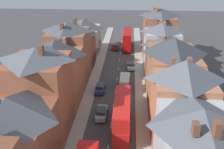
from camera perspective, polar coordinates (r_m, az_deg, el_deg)
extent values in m
cube|color=#A8A399|center=(55.94, -4.34, -2.44)|extent=(2.20, 104.00, 0.14)
cube|color=#A8A399|center=(55.44, 6.16, -2.77)|extent=(2.20, 104.00, 0.14)
cube|color=silver|center=(38.66, -0.92, -15.95)|extent=(0.14, 1.80, 0.01)
cube|color=silver|center=(43.42, -0.22, -10.90)|extent=(0.14, 1.80, 0.01)
cube|color=silver|center=(48.47, 0.33, -6.88)|extent=(0.14, 1.80, 0.01)
cube|color=silver|center=(53.71, 0.76, -3.62)|extent=(0.14, 1.80, 0.01)
cube|color=silver|center=(59.09, 1.11, -0.95)|extent=(0.14, 1.80, 0.01)
cube|color=silver|center=(64.58, 1.40, 1.27)|extent=(0.14, 1.80, 0.01)
cube|color=silver|center=(70.16, 1.65, 3.14)|extent=(0.14, 1.80, 0.01)
cube|color=silver|center=(75.80, 1.86, 4.73)|extent=(0.14, 1.80, 0.01)
cube|color=silver|center=(81.49, 2.04, 6.10)|extent=(0.14, 1.80, 0.01)
cube|color=silver|center=(87.23, 2.20, 7.29)|extent=(0.14, 1.80, 0.01)
cube|color=silver|center=(93.00, 2.34, 8.33)|extent=(0.14, 1.80, 0.01)
cube|color=silver|center=(98.79, 2.46, 9.25)|extent=(0.14, 1.80, 0.01)
pyramid|color=#565B66|center=(30.24, -21.99, -7.07)|extent=(8.00, 11.64, 2.92)
cube|color=#935138|center=(40.34, -15.15, -4.81)|extent=(8.00, 8.76, 11.94)
cube|color=black|center=(41.51, -9.26, -10.41)|extent=(0.12, 8.06, 3.20)
pyramid|color=#565B66|center=(37.65, -16.25, 4.41)|extent=(8.00, 8.76, 1.78)
cube|color=brown|center=(36.34, -15.19, 5.05)|extent=(0.60, 0.90, 1.44)
cube|color=#A36042|center=(48.73, -11.64, -0.91)|extent=(8.00, 9.73, 9.55)
cube|color=navy|center=(49.24, -6.91, -4.41)|extent=(0.12, 8.95, 3.20)
pyramid|color=#383D47|center=(46.57, -12.25, 5.92)|extent=(8.00, 9.73, 2.63)
cube|color=#99664C|center=(46.37, -10.36, 7.01)|extent=(0.60, 0.90, 1.56)
cube|color=brown|center=(56.80, -9.29, 3.83)|extent=(8.00, 9.03, 11.28)
cube|color=#1E5133|center=(57.53, -5.21, -0.02)|extent=(0.12, 8.31, 3.20)
pyramid|color=#474C56|center=(54.94, -9.75, 10.31)|extent=(8.00, 9.03, 1.92)
cube|color=brown|center=(52.63, -10.91, 10.30)|extent=(0.60, 0.90, 1.18)
cube|color=brown|center=(55.10, -8.11, 11.28)|extent=(0.60, 0.90, 1.54)
cube|color=brown|center=(65.28, -7.53, 5.20)|extent=(8.00, 8.33, 8.31)
cube|color=black|center=(65.47, -4.03, 3.03)|extent=(0.12, 7.66, 3.20)
pyramid|color=#565B66|center=(63.75, -7.80, 9.94)|extent=(8.00, 8.33, 2.79)
cube|color=#99664C|center=(61.51, -6.87, 10.11)|extent=(0.60, 0.90, 1.31)
cube|color=#BCB7A8|center=(74.61, -6.06, 7.26)|extent=(8.00, 11.29, 7.38)
cube|color=black|center=(74.65, -3.00, 5.69)|extent=(0.12, 10.39, 3.20)
pyramid|color=#474C56|center=(73.36, -6.23, 10.98)|extent=(8.00, 11.29, 2.56)
cube|color=brown|center=(73.40, -5.88, 11.57)|extent=(0.60, 0.90, 1.41)
pyramid|color=#565B66|center=(28.01, 19.16, -9.01)|extent=(8.00, 11.96, 2.21)
cube|color=brown|center=(25.20, 17.77, -11.15)|extent=(0.60, 0.90, 1.20)
cube|color=brown|center=(25.36, 21.92, -11.03)|extent=(0.60, 0.90, 1.60)
cube|color=#B2704C|center=(38.87, 14.73, -7.64)|extent=(8.00, 7.83, 9.92)
cube|color=#1E5133|center=(40.15, 8.58, -11.68)|extent=(0.12, 7.21, 3.20)
pyramid|color=#565B66|center=(36.07, 15.77, 1.01)|extent=(8.00, 7.83, 2.76)
cube|color=brown|center=(36.34, 16.50, 2.39)|extent=(0.60, 0.90, 1.52)
cube|color=brown|center=(37.62, 13.15, 2.99)|extent=(0.60, 0.90, 0.91)
cube|color=#A36042|center=(47.41, 12.82, -1.24)|extent=(8.00, 11.97, 10.29)
cube|color=olive|center=(48.54, 7.83, -4.91)|extent=(0.12, 11.01, 3.20)
pyramid|color=#383D47|center=(45.15, 13.55, 6.17)|extent=(8.00, 11.97, 2.55)
cube|color=brown|center=(45.52, 13.43, 7.13)|extent=(0.60, 0.90, 1.22)
cube|color=brown|center=(56.67, 11.43, 2.15)|extent=(8.00, 7.61, 8.58)
cube|color=navy|center=(57.31, 7.31, -0.22)|extent=(0.12, 7.00, 3.20)
pyramid|color=#474C56|center=(54.99, 11.87, 7.27)|extent=(8.00, 7.61, 1.98)
cube|color=#99664C|center=(54.13, 11.14, 7.69)|extent=(0.60, 0.90, 1.13)
cube|color=#ADB2B7|center=(63.69, 10.70, 5.04)|extent=(8.00, 7.74, 9.41)
cube|color=olive|center=(64.40, 7.01, 2.55)|extent=(0.12, 7.12, 3.20)
pyramid|color=#565B66|center=(62.13, 11.10, 10.04)|extent=(8.00, 7.74, 2.05)
cube|color=#99664C|center=(63.30, 10.63, 10.95)|extent=(0.60, 0.90, 1.32)
cube|color=#99664C|center=(61.60, 11.35, 10.58)|extent=(0.60, 0.90, 1.40)
cube|color=brown|center=(71.39, 10.09, 7.97)|extent=(8.00, 9.07, 11.45)
cube|color=black|center=(72.29, 6.74, 4.95)|extent=(0.12, 8.35, 3.20)
pyramid|color=#474C56|center=(69.90, 10.49, 13.26)|extent=(8.00, 9.07, 1.96)
cube|color=brown|center=(70.43, 9.19, 13.84)|extent=(0.60, 0.90, 1.01)
cube|color=brown|center=(68.52, 9.87, 13.61)|extent=(0.60, 0.90, 1.20)
cube|color=red|center=(41.48, 2.18, -10.02)|extent=(2.44, 10.80, 2.50)
cube|color=red|center=(40.20, 2.23, -7.17)|extent=(2.44, 10.58, 2.30)
cube|color=red|center=(39.60, 2.26, -5.68)|extent=(2.39, 10.37, 0.10)
cube|color=#28333D|center=(45.93, 2.44, -6.11)|extent=(2.20, 0.10, 1.20)
cube|color=#28333D|center=(44.83, 2.49, -3.55)|extent=(2.20, 0.10, 1.10)
cube|color=#28333D|center=(41.39, 0.51, -9.67)|extent=(0.06, 9.18, 0.90)
cube|color=#28333D|center=(40.19, 0.53, -6.99)|extent=(0.06, 9.18, 0.90)
cube|color=yellow|center=(44.47, 2.50, -2.64)|extent=(1.34, 0.08, 0.32)
cylinder|color=black|center=(44.96, 0.75, -8.81)|extent=(0.30, 1.00, 1.00)
cylinder|color=black|center=(44.91, 3.89, -8.92)|extent=(0.30, 1.00, 1.00)
cylinder|color=black|center=(39.79, 0.18, -13.71)|extent=(0.30, 1.00, 1.00)
cylinder|color=black|center=(39.73, 3.80, -13.83)|extent=(0.30, 1.00, 1.00)
cube|color=#B70F0F|center=(79.61, 3.32, 6.88)|extent=(2.44, 10.80, 2.50)
cube|color=#B70F0F|center=(78.95, 3.36, 8.55)|extent=(2.44, 10.58, 2.30)
cube|color=#B70F0F|center=(78.65, 3.38, 9.39)|extent=(2.39, 10.37, 0.10)
cube|color=#28333D|center=(84.69, 3.39, 8.06)|extent=(2.20, 0.10, 1.20)
cube|color=#28333D|center=(84.10, 3.43, 9.57)|extent=(2.20, 0.10, 1.10)
cube|color=#28333D|center=(79.56, 2.46, 7.08)|extent=(0.06, 9.18, 0.90)
cube|color=#28333D|center=(78.95, 2.49, 8.64)|extent=(0.06, 9.18, 0.90)
cube|color=yellow|center=(83.91, 3.44, 10.10)|extent=(1.34, 0.08, 0.32)
cylinder|color=black|center=(83.17, 2.50, 6.81)|extent=(0.30, 1.00, 1.00)
cylinder|color=black|center=(83.15, 4.19, 6.77)|extent=(0.30, 1.00, 1.00)
cylinder|color=black|center=(77.15, 2.34, 5.45)|extent=(0.30, 1.00, 1.00)
cylinder|color=black|center=(77.12, 4.16, 5.40)|extent=(0.30, 1.00, 1.00)
cube|color=#28333D|center=(32.57, -5.00, -15.46)|extent=(2.20, 0.10, 1.10)
cube|color=yellow|center=(32.08, -5.05, -14.36)|extent=(1.34, 0.08, 0.32)
cube|color=maroon|center=(78.71, 0.65, 5.99)|extent=(1.70, 4.09, 0.77)
cube|color=#28333D|center=(78.31, 0.64, 6.42)|extent=(1.46, 2.05, 0.60)
cylinder|color=black|center=(80.09, 0.09, 6.02)|extent=(0.20, 0.62, 0.62)
cylinder|color=black|center=(79.99, 1.31, 5.99)|extent=(0.20, 0.62, 0.62)
cylinder|color=black|center=(77.68, -0.04, 5.45)|extent=(0.20, 0.62, 0.62)
cylinder|color=black|center=(77.58, 1.22, 5.42)|extent=(0.20, 0.62, 0.62)
cube|color=#B7BABF|center=(45.09, -2.30, -8.43)|extent=(1.70, 4.52, 0.77)
cube|color=#28333D|center=(44.53, -2.35, -7.84)|extent=(1.46, 2.26, 0.60)
cylinder|color=black|center=(46.56, -3.15, -7.87)|extent=(0.20, 0.62, 0.62)
cylinder|color=black|center=(46.39, -1.05, -7.97)|extent=(0.20, 0.62, 0.62)
cylinder|color=black|center=(44.22, -3.60, -9.77)|extent=(0.20, 0.62, 0.62)
cylinder|color=black|center=(44.05, -1.38, -9.87)|extent=(0.20, 0.62, 0.62)
cube|color=silver|center=(64.83, 4.17, 1.90)|extent=(1.70, 4.58, 0.66)
cube|color=#28333D|center=(64.38, 4.19, 2.35)|extent=(1.46, 2.29, 0.60)
cylinder|color=black|center=(66.27, 3.43, 2.11)|extent=(0.20, 0.62, 0.62)
cylinder|color=black|center=(66.28, 4.90, 2.07)|extent=(0.20, 0.62, 0.62)
cylinder|color=black|center=(63.64, 3.39, 1.17)|extent=(0.20, 0.62, 0.62)
cylinder|color=black|center=(63.65, 4.92, 1.13)|extent=(0.20, 0.62, 0.62)
cube|color=navy|center=(53.30, -2.60, -3.05)|extent=(1.70, 4.35, 0.75)
cube|color=#28333D|center=(52.81, -2.64, -2.50)|extent=(1.46, 2.17, 0.60)
cylinder|color=black|center=(54.76, -3.31, -2.74)|extent=(0.20, 0.62, 0.62)
cylinder|color=black|center=(54.58, -1.54, -2.80)|extent=(0.20, 0.62, 0.62)
cylinder|color=black|center=(52.39, -3.68, -4.05)|extent=(0.20, 0.62, 0.62)
cylinder|color=black|center=(52.20, -1.83, -4.12)|extent=(0.20, 0.62, 0.62)
cube|color=silver|center=(54.62, 2.76, -1.57)|extent=(1.96, 5.20, 2.10)
cube|color=#28333D|center=(56.81, 2.84, -0.20)|extent=(1.76, 0.10, 0.90)
cylinder|color=black|center=(56.48, 1.79, -1.78)|extent=(0.24, 0.72, 0.72)
cylinder|color=black|center=(56.45, 3.78, -1.84)|extent=(0.24, 0.72, 0.72)
cylinder|color=black|center=(53.69, 1.65, -3.22)|extent=(0.24, 0.72, 0.72)
cylinder|color=black|center=(53.65, 3.74, -3.28)|extent=(0.24, 0.72, 0.72)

